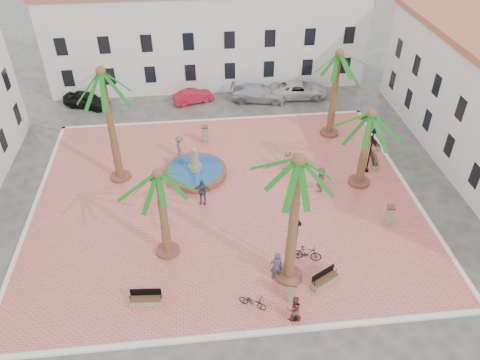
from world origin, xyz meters
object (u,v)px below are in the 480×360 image
Objects in this scene: pedestrian_fountain_b at (202,192)px; car_white at (299,90)px; palm_e at (370,124)px; bicycle_a at (253,301)px; litter_bin at (295,315)px; pedestrian_north at (180,146)px; palm_nw at (103,84)px; cyclist_b at (294,309)px; fountain at (195,171)px; car_red at (193,96)px; palm_s at (298,175)px; car_silver at (259,93)px; lamppost_e at (372,143)px; bollard_n at (205,134)px; bollard_se at (292,291)px; lamppost_s at (296,236)px; car_black at (87,100)px; bench_ne at (373,143)px; bench_s at (146,300)px; palm_sw at (159,185)px; pedestrian_fountain_a at (287,160)px; bench_se at (325,280)px; bicycle_b at (307,253)px; bollard_e at (390,214)px; bench_e at (374,161)px; palm_ne at (338,64)px; pedestrian_east at (321,179)px; cyclist_a at (276,266)px.

car_white is at bearing 66.67° from pedestrian_fountain_b.
bicycle_a is at bearing -132.19° from palm_e.
pedestrian_north is (-5.78, 16.02, 0.54)m from litter_bin.
palm_nw reaches higher than cyclist_b.
car_red is at bearing 88.97° from fountain.
palm_s is 22.97m from car_silver.
bollard_n is (-11.76, 5.39, -1.74)m from lamppost_e.
bollard_se is at bearing -96.38° from palm_s.
lamppost_s is at bearing -61.99° from fountain.
bench_ne is at bearing -89.31° from car_black.
car_red reaches higher than litter_bin.
bench_s is at bearing 153.73° from car_white.
palm_sw reaches higher than lamppost_s.
fountain is at bearing 134.84° from pedestrian_fountain_a.
palm_nw reaches higher than pedestrian_fountain_a.
lamppost_e is 13.12m from car_white.
palm_nw is 5.58× the size of bicycle_a.
pedestrian_fountain_b is (0.37, -3.33, 0.64)m from fountain.
pedestrian_north is (-7.93, 13.87, 0.62)m from bench_se.
palm_s reaches higher than pedestrian_fountain_a.
bollard_e is at bearing -49.06° from bicycle_b.
bench_e is at bearing -135.57° from car_silver.
car_black is (-20.89, 7.37, -5.59)m from palm_ne.
cyclist_b is at bearing -57.20° from pedestrian_fountain_b.
bollard_se is at bearing 138.89° from bench_ne.
bench_se is at bearing -144.85° from bicycle_b.
palm_sw reaches higher than bench_ne.
cyclist_b is 24.89m from car_silver.
pedestrian_fountain_a is 0.33× the size of car_silver.
fountain is 6.85m from pedestrian_fountain_a.
palm_nw reaches higher than bench_ne.
pedestrian_east is at bearing 64.10° from palm_s.
palm_s is 10.46m from bollard_e.
car_red is (-0.16, 15.10, -0.49)m from pedestrian_fountain_b.
cyclist_a is 1.25× the size of bicycle_a.
palm_e is 4.20× the size of bollard_se.
bollard_e reaches higher than bench_s.
palm_ne reaches higher than cyclist_b.
palm_nw is 13.97m from pedestrian_fountain_a.
bench_e is 1.06× the size of bench_ne.
bench_ne is 17.40m from bollard_se.
pedestrian_fountain_b is 15.11m from car_red.
palm_e is at bearing -146.12° from car_silver.
car_silver is at bearing 86.14° from litter_bin.
fountain is 11.54m from lamppost_s.
bench_s is 26.79m from car_white.
car_red is at bearing -77.25° from cyclist_b.
lamppost_s is at bearing -163.74° from pedestrian_north.
pedestrian_fountain_b is at bearing -176.87° from pedestrian_north.
palm_ne reaches higher than litter_bin.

